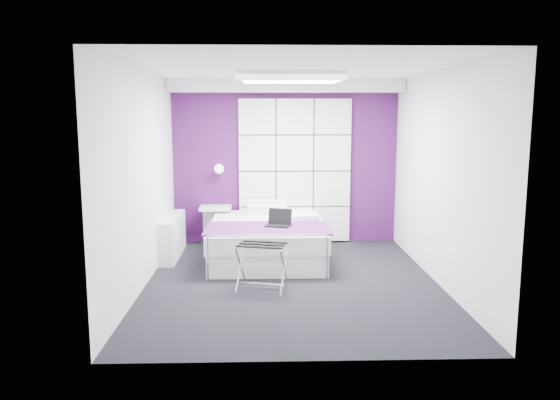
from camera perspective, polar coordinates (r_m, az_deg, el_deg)
name	(u,v)px	position (r m, az deg, el deg)	size (l,w,h in m)	color
floor	(292,282)	(6.87, 1.26, -8.58)	(4.40, 4.40, 0.00)	black
ceiling	(293,68)	(6.57, 1.34, 13.58)	(4.40, 4.40, 0.00)	white
wall_back	(285,163)	(8.79, 0.55, 3.93)	(3.60, 3.60, 0.00)	silver
wall_left	(143,179)	(6.75, -14.16, 2.13)	(4.40, 4.40, 0.00)	silver
wall_right	(440,178)	(6.93, 16.35, 2.21)	(4.40, 4.40, 0.00)	silver
accent_wall	(285,163)	(8.78, 0.55, 3.92)	(3.58, 0.02, 2.58)	#421049
soffit	(286,86)	(8.51, 0.63, 11.85)	(3.58, 0.50, 0.20)	white
headboard	(295,171)	(8.75, 1.55, 3.05)	(1.80, 0.08, 2.30)	silver
skylight	(290,76)	(7.17, 1.08, 12.79)	(1.36, 0.86, 0.12)	white
wall_lamp	(219,169)	(8.67, -6.37, 3.28)	(0.15, 0.15, 0.15)	white
radiator	(172,236)	(8.15, -11.19, -3.75)	(0.22, 1.20, 0.60)	white
bed	(267,238)	(7.88, -1.36, -4.03)	(1.66, 2.01, 0.71)	white
nightstand	(216,208)	(8.72, -6.76, -0.81)	(0.49, 0.38, 0.05)	white
luggage_rack	(262,266)	(6.56, -1.87, -6.95)	(0.56, 0.41, 0.55)	silver
laptop	(278,222)	(7.43, -0.19, -2.29)	(0.32, 0.23, 0.23)	black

